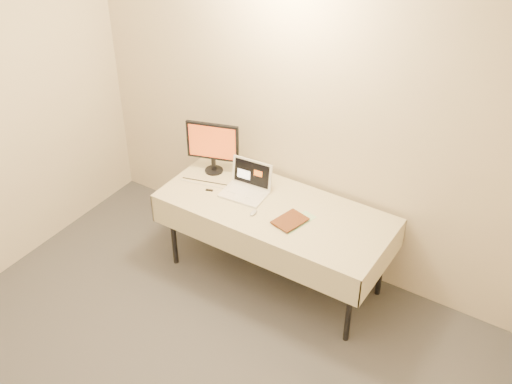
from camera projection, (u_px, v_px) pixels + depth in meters
The scene contains 9 objects.
back_wall at pixel (307, 115), 4.99m from camera, with size 4.00×0.10×2.70m, color beige.
table at pixel (275, 214), 5.06m from camera, with size 1.86×0.81×0.74m.
laptop at pixel (247, 185), 5.16m from camera, with size 0.38×0.31×0.25m.
monitor at pixel (213, 144), 5.29m from camera, with size 0.43×0.20×0.46m.
book at pixel (282, 204), 4.85m from camera, with size 0.18×0.02×0.25m, color brown.
alarm_clock at pixel (264, 182), 5.27m from camera, with size 0.12×0.08×0.05m.
clicker at pixel (253, 213), 4.95m from camera, with size 0.04×0.09×0.02m, color #B4B4B7.
paper_form at pixel (298, 222), 4.87m from camera, with size 0.12×0.31×0.00m, color #B2DFB2.
usb_dongle at pixel (209, 190), 5.21m from camera, with size 0.06×0.02×0.01m, color black.
Camera 1 is at (2.05, -1.44, 3.73)m, focal length 45.00 mm.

